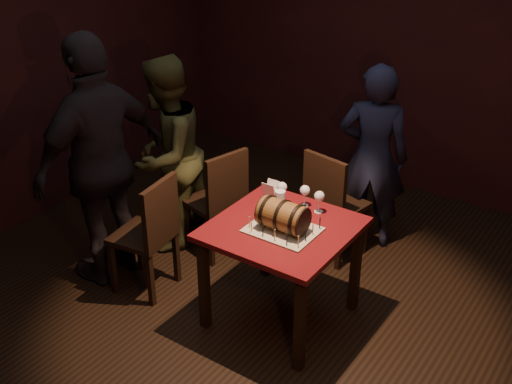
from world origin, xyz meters
TOP-DOWN VIEW (x-y plane):
  - room_shell at (0.00, 0.00)m, footprint 5.04×5.04m
  - pub_table at (0.14, 0.06)m, footprint 0.90×0.90m
  - cake_board at (0.17, 0.01)m, footprint 0.45×0.35m
  - barrel_cake at (0.17, 0.01)m, footprint 0.37×0.22m
  - birthday_candles at (0.17, 0.01)m, footprint 0.40×0.30m
  - wine_glass_left at (-0.04, 0.33)m, footprint 0.07×0.07m
  - wine_glass_mid at (0.11, 0.38)m, footprint 0.07×0.07m
  - wine_glass_right at (0.24, 0.36)m, footprint 0.07×0.07m
  - pint_of_ale at (0.01, 0.23)m, footprint 0.07×0.07m
  - menu_card at (-0.14, 0.34)m, footprint 0.10×0.05m
  - chair_back at (0.04, 0.94)m, footprint 0.47×0.47m
  - chair_left_rear at (-0.71, 0.48)m, footprint 0.49×0.49m
  - chair_left_front at (-0.82, -0.20)m, footprint 0.45×0.45m
  - person_back at (0.18, 1.35)m, footprint 0.66×0.53m
  - person_left_rear at (-1.18, 0.39)m, footprint 0.77×0.90m
  - person_left_front at (-1.26, -0.21)m, footprint 0.55×1.15m

SIDE VIEW (x-z plane):
  - chair_back at x=0.04m, z-range 0.06..0.99m
  - chair_left_rear at x=-0.71m, z-range 0.06..0.99m
  - chair_left_front at x=-0.82m, z-range 0.06..0.99m
  - pub_table at x=0.14m, z-range 0.27..1.02m
  - cake_board at x=0.17m, z-range 0.75..0.76m
  - person_back at x=0.18m, z-range 0.00..1.56m
  - birthday_candles at x=0.17m, z-range 0.76..0.85m
  - person_left_rear at x=-1.18m, z-range 0.00..1.61m
  - menu_card at x=-0.14m, z-range 0.75..0.88m
  - pint_of_ale at x=0.01m, z-range 0.75..0.90m
  - barrel_cake at x=0.17m, z-range 0.75..0.97m
  - wine_glass_mid at x=0.11m, z-range 0.79..0.95m
  - wine_glass_left at x=-0.04m, z-range 0.79..0.95m
  - wine_glass_right at x=0.24m, z-range 0.79..0.95m
  - person_left_front at x=-1.26m, z-range 0.00..1.91m
  - room_shell at x=0.00m, z-range 0.00..2.80m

